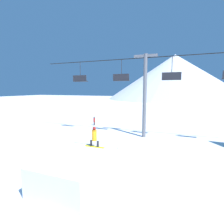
# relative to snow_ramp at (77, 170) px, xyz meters

# --- Properties ---
(ground_plane) EXTENTS (220.00, 220.00, 0.00)m
(ground_plane) POSITION_rel_snow_ramp_xyz_m (1.19, 0.65, -0.75)
(ground_plane) COLOR white
(mountain_ridge) EXTENTS (68.13, 68.13, 22.63)m
(mountain_ridge) POSITION_rel_snow_ramp_xyz_m (1.19, 89.89, 10.57)
(mountain_ridge) COLOR silver
(mountain_ridge) RESTS_ON ground_plane
(snow_ramp) EXTENTS (3.15, 4.38, 1.49)m
(snow_ramp) POSITION_rel_snow_ramp_xyz_m (0.00, 0.00, 0.00)
(snow_ramp) COLOR white
(snow_ramp) RESTS_ON ground_plane
(snowboarder) EXTENTS (1.34, 0.30, 1.31)m
(snowboarder) POSITION_rel_snow_ramp_xyz_m (0.17, 1.78, 1.38)
(snowboarder) COLOR yellow
(snowboarder) RESTS_ON snow_ramp
(chairlift) EXTENTS (24.30, 0.44, 8.68)m
(chairlift) POSITION_rel_snow_ramp_xyz_m (1.54, 10.57, 4.70)
(chairlift) COLOR slate
(chairlift) RESTS_ON ground_plane
(distant_skier) EXTENTS (0.24, 0.24, 1.23)m
(distant_skier) POSITION_rel_snow_ramp_xyz_m (-6.22, 14.02, -0.08)
(distant_skier) COLOR black
(distant_skier) RESTS_ON ground_plane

